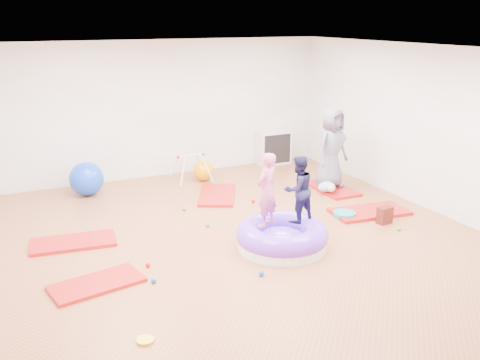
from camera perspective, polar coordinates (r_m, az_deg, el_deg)
name	(u,v)px	position (r m, az deg, el deg)	size (l,w,h in m)	color
room	(249,152)	(7.56, 0.96, 3.02)	(7.01, 8.01, 2.81)	#A05F3A
gym_mat_front_left	(97,284)	(7.06, -15.03, -10.64)	(1.13, 0.56, 0.05)	maroon
gym_mat_mid_left	(73,242)	(8.35, -17.34, -6.36)	(1.22, 0.61, 0.05)	maroon
gym_mat_center_back	(217,195)	(10.03, -2.44, -1.60)	(1.26, 0.63, 0.05)	maroon
gym_mat_right	(370,212)	(9.43, 13.65, -3.32)	(1.31, 0.65, 0.05)	maroon
gym_mat_rear_right	(331,188)	(10.56, 9.72, -0.88)	(1.20, 0.60, 0.05)	maroon
inflatable_cushion	(282,237)	(7.83, 4.48, -6.08)	(1.34, 1.34, 0.42)	white
child_pink	(267,187)	(7.57, 2.86, -0.71)	(0.39, 0.26, 1.08)	#C95688
child_navy	(298,186)	(7.76, 6.25, -0.65)	(0.48, 0.38, 1.00)	#171738
adult_caregiver	(332,148)	(10.38, 9.74, 3.39)	(0.76, 0.49, 1.55)	slate
infant	(327,187)	(10.20, 9.30, -0.74)	(0.35, 0.35, 0.20)	#82AAC8
ball_pit_balls	(242,230)	(8.38, 0.17, -5.38)	(4.48, 2.81, 0.07)	green
exercise_ball_blue	(87,179)	(10.41, -16.05, 0.12)	(0.64, 0.64, 0.64)	blue
exercise_ball_orange	(203,170)	(10.96, -3.93, 1.02)	(0.43, 0.43, 0.43)	#F09300
infant_play_gym	(191,164)	(10.89, -5.25, 1.75)	(0.73, 0.69, 0.56)	silver
cube_shelf	(274,147)	(12.18, 3.62, 3.49)	(0.76, 0.38, 0.76)	silver
balance_disc	(344,215)	(9.17, 11.09, -3.65)	(0.38, 0.38, 0.08)	teal
backpack	(385,215)	(9.01, 15.17, -3.64)	(0.24, 0.15, 0.28)	maroon
yellow_toy	(145,340)	(5.88, -10.07, -16.47)	(0.19, 0.19, 0.03)	#D7A700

